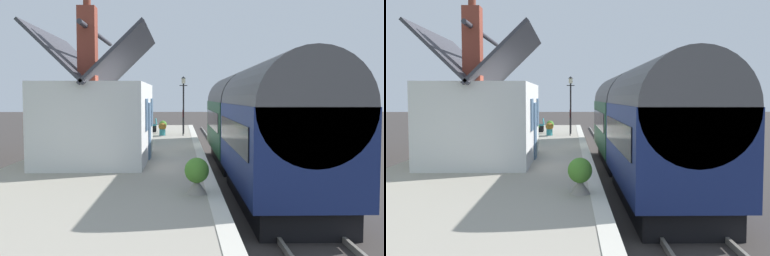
{
  "view_description": "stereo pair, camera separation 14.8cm",
  "coord_description": "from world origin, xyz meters",
  "views": [
    {
      "loc": [
        -22.03,
        1.97,
        3.2
      ],
      "look_at": [
        -2.67,
        1.5,
        1.91
      ],
      "focal_mm": 42.98,
      "sensor_mm": 36.0,
      "label": 1
    },
    {
      "loc": [
        -22.03,
        1.82,
        3.2
      ],
      "look_at": [
        -2.67,
        1.5,
        1.91
      ],
      "focal_mm": 42.98,
      "sensor_mm": 36.0,
      "label": 2
    }
  ],
  "objects": [
    {
      "name": "planter_edge_near",
      "position": [
        -11.24,
        1.6,
        1.35
      ],
      "size": [
        0.58,
        0.58,
        0.87
      ],
      "color": "gray",
      "rests_on": "platform"
    },
    {
      "name": "planter_corner_building",
      "position": [
        7.48,
        3.13,
        1.36
      ],
      "size": [
        0.48,
        0.48,
        0.81
      ],
      "color": "#9E5138",
      "rests_on": "platform"
    },
    {
      "name": "bench_near_building",
      "position": [
        1.25,
        3.87,
        1.39
      ],
      "size": [
        1.42,
        0.48,
        0.88
      ],
      "color": "#26727F",
      "rests_on": "platform"
    },
    {
      "name": "planter_by_door",
      "position": [
        6.13,
        3.91,
        1.28
      ],
      "size": [
        0.4,
        0.4,
        0.72
      ],
      "color": "teal",
      "rests_on": "platform"
    },
    {
      "name": "planter_bench_left",
      "position": [
        5.6,
        3.09,
        1.34
      ],
      "size": [
        0.48,
        0.48,
        0.81
      ],
      "color": "teal",
      "rests_on": "platform"
    },
    {
      "name": "platform_edge_coping",
      "position": [
        0.0,
        1.18,
        0.92
      ],
      "size": [
        32.0,
        0.36,
        0.02
      ],
      "primitive_type": "cube",
      "color": "beige",
      "rests_on": "platform"
    },
    {
      "name": "ground_plane",
      "position": [
        0.0,
        0.0,
        0.0
      ],
      "size": [
        160.0,
        160.0,
        0.0
      ],
      "primitive_type": "plane",
      "color": "#383330"
    },
    {
      "name": "station_sign_board",
      "position": [
        5.72,
        1.84,
        2.1
      ],
      "size": [
        0.96,
        0.06,
        1.57
      ],
      "color": "black",
      "rests_on": "platform"
    },
    {
      "name": "train",
      "position": [
        -4.06,
        -0.9,
        2.21
      ],
      "size": [
        17.04,
        2.73,
        4.32
      ],
      "color": "black",
      "rests_on": "ground"
    },
    {
      "name": "bench_by_lamp",
      "position": [
        8.73,
        3.74,
        1.39
      ],
      "size": [
        1.41,
        0.48,
        0.88
      ],
      "color": "#26727F",
      "rests_on": "platform"
    },
    {
      "name": "lamp_post_platform",
      "position": [
        6.91,
        1.8,
        3.44
      ],
      "size": [
        0.32,
        0.5,
        3.62
      ],
      "color": "black",
      "rests_on": "platform"
    },
    {
      "name": "platform",
      "position": [
        0.0,
        4.4,
        0.45
      ],
      "size": [
        32.0,
        6.8,
        0.91
      ],
      "primitive_type": "cube",
      "color": "#A39B8C",
      "rests_on": "ground"
    },
    {
      "name": "rail_near",
      "position": [
        0.0,
        -1.62,
        0.07
      ],
      "size": [
        52.0,
        0.08,
        0.14
      ],
      "primitive_type": "cube",
      "color": "gray",
      "rests_on": "ground"
    },
    {
      "name": "rail_far",
      "position": [
        0.0,
        -0.18,
        0.07
      ],
      "size": [
        52.0,
        0.08,
        0.14
      ],
      "primitive_type": "cube",
      "color": "gray",
      "rests_on": "ground"
    },
    {
      "name": "bench_platform_end",
      "position": [
        4.18,
        3.93,
        1.39
      ],
      "size": [
        1.42,
        0.49,
        0.88
      ],
      "color": "#26727F",
      "rests_on": "platform"
    },
    {
      "name": "planter_bench_right",
      "position": [
        5.52,
        7.1,
        1.25
      ],
      "size": [
        0.4,
        0.4,
        0.66
      ],
      "color": "teal",
      "rests_on": "platform"
    },
    {
      "name": "station_building",
      "position": [
        -5.49,
        4.93,
        2.47
      ],
      "size": [
        5.91,
        3.79,
        5.52
      ],
      "color": "white",
      "rests_on": "platform"
    },
    {
      "name": "planter_edge_far",
      "position": [
        9.76,
        4.77,
        1.17
      ],
      "size": [
        0.9,
        0.32,
        0.55
      ],
      "color": "black",
      "rests_on": "platform"
    }
  ]
}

